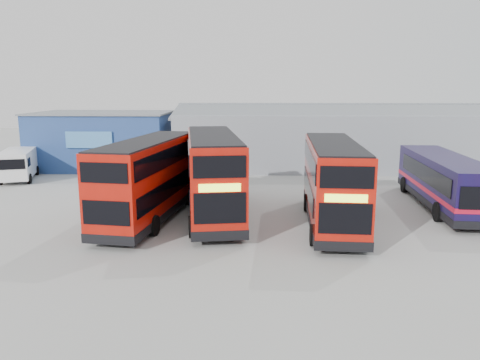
# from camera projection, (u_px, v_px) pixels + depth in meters

# --- Properties ---
(ground_plane) EXTENTS (120.00, 120.00, 0.00)m
(ground_plane) POSITION_uv_depth(u_px,v_px,m) (254.00, 222.00, 26.03)
(ground_plane) COLOR gray
(ground_plane) RESTS_ON ground
(office_block) EXTENTS (12.30, 8.32, 5.12)m
(office_block) POSITION_uv_depth(u_px,v_px,m) (105.00, 139.00, 43.59)
(office_block) COLOR navy
(office_block) RESTS_ON ground
(maintenance_shed) EXTENTS (30.50, 12.00, 5.89)m
(maintenance_shed) POSITION_uv_depth(u_px,v_px,m) (338.00, 138.00, 44.89)
(maintenance_shed) COLOR gray
(maintenance_shed) RESTS_ON ground
(double_decker_left) EXTENTS (4.07, 10.96, 4.54)m
(double_decker_left) POSITION_uv_depth(u_px,v_px,m) (149.00, 181.00, 26.00)
(double_decker_left) COLOR #B1140A
(double_decker_left) RESTS_ON ground
(double_decker_centre) EXTENTS (4.30, 11.52, 4.77)m
(double_decker_centre) POSITION_uv_depth(u_px,v_px,m) (213.00, 176.00, 26.75)
(double_decker_centre) COLOR #B1140A
(double_decker_centre) RESTS_ON ground
(double_decker_right) EXTENTS (3.22, 10.78, 4.50)m
(double_decker_right) POSITION_uv_depth(u_px,v_px,m) (333.00, 184.00, 25.14)
(double_decker_right) COLOR #B1140A
(double_decker_right) RESTS_ON ground
(single_decker_blue) EXTENTS (3.44, 11.91, 3.19)m
(single_decker_blue) POSITION_uv_depth(u_px,v_px,m) (444.00, 182.00, 28.86)
(single_decker_blue) COLOR #0F0C36
(single_decker_blue) RESTS_ON ground
(panel_van) EXTENTS (3.66, 5.86, 2.40)m
(panel_van) POSITION_uv_depth(u_px,v_px,m) (18.00, 163.00, 37.58)
(panel_van) COLOR white
(panel_van) RESTS_ON ground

